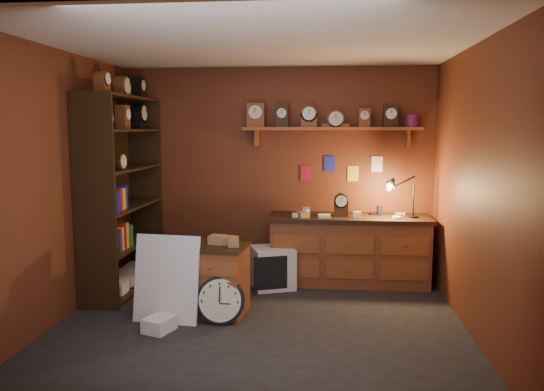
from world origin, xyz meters
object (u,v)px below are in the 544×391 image
Objects in this scene: shelving_unit at (120,185)px; low_cabinet at (216,276)px; workbench at (349,246)px; big_round_clock at (220,300)px.

shelving_unit reaches higher than low_cabinet.
shelving_unit is 1.30× the size of workbench.
big_round_clock is at bearing -36.46° from shelving_unit.
big_round_clock is (1.40, -1.04, -1.02)m from shelving_unit.
low_cabinet is at bearing -138.58° from workbench.
shelving_unit is at bearing -169.72° from workbench.
shelving_unit reaches higher than workbench.
shelving_unit is at bearing 156.50° from low_cabinet.
shelving_unit is at bearing 143.54° from big_round_clock.
big_round_clock is at bearing -130.82° from workbench.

